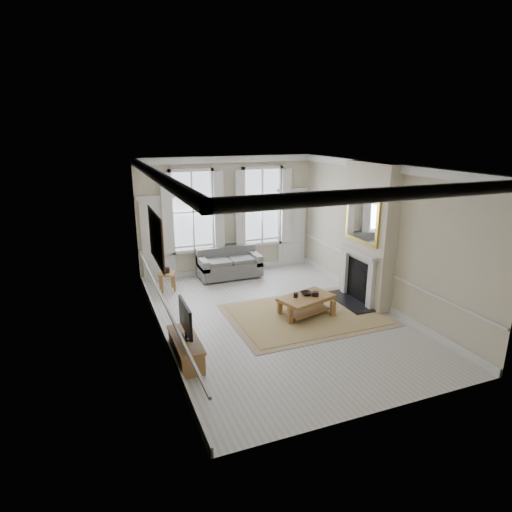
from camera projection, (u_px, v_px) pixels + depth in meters
name	position (u px, v px, depth m)	size (l,w,h in m)	color
floor	(278.00, 318.00, 9.67)	(7.20, 7.20, 0.00)	#B7B5AD
ceiling	(281.00, 165.00, 8.70)	(7.20, 7.20, 0.00)	white
back_wall	(228.00, 216.00, 12.40)	(5.20, 5.20, 0.00)	beige
left_wall	(157.00, 259.00, 8.27)	(7.20, 7.20, 0.00)	beige
right_wall	(380.00, 235.00, 10.10)	(7.20, 7.20, 0.00)	beige
window_left	(193.00, 212.00, 11.93)	(1.26, 0.20, 2.20)	#B2BCC6
window_right	(262.00, 207.00, 12.66)	(1.26, 0.20, 2.20)	#B2BCC6
door_left	(158.00, 241.00, 11.80)	(0.90, 0.08, 2.30)	silver
door_right	(292.00, 229.00, 13.24)	(0.90, 0.08, 2.30)	silver
painting	(156.00, 238.00, 8.45)	(0.05, 1.66, 1.06)	#C78622
chimney_breast	(368.00, 234.00, 10.22)	(0.35, 1.70, 3.38)	beige
hearth	(349.00, 302.00, 10.55)	(0.55, 1.50, 0.05)	black
fireplace	(358.00, 273.00, 10.41)	(0.21, 1.45, 1.33)	silver
mirror	(362.00, 220.00, 10.04)	(0.06, 1.26, 1.06)	gold
sofa	(229.00, 265.00, 12.29)	(1.76, 0.85, 0.84)	#60605D
side_table	(167.00, 277.00, 11.25)	(0.52, 0.52, 0.49)	brown
rug	(306.00, 315.00, 9.83)	(3.50, 2.60, 0.02)	#A38754
coffee_table	(306.00, 300.00, 9.73)	(1.39, 1.04, 0.46)	brown
ceramic_pot_a	(296.00, 295.00, 9.64)	(0.11, 0.11, 0.11)	black
ceramic_pot_b	(315.00, 294.00, 9.71)	(0.15, 0.15, 0.11)	black
bowl	(306.00, 293.00, 9.80)	(0.27, 0.27, 0.07)	black
tv_stand	(186.00, 349.00, 7.86)	(0.41, 1.27, 0.45)	brown
tv	(186.00, 318.00, 7.69)	(0.08, 0.90, 0.68)	black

